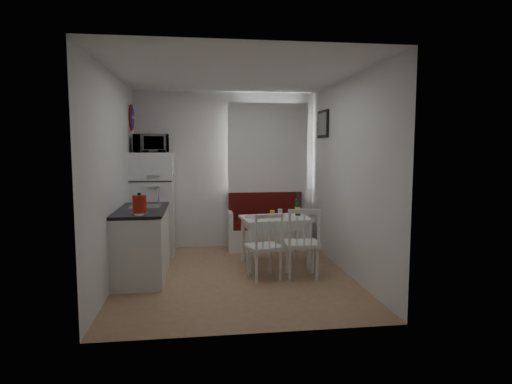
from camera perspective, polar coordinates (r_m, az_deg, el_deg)
The scene contains 22 objects.
floor at distance 5.73m, azimuth -2.76°, elevation -11.17°, with size 3.00×3.50×0.02m, color #A37456.
ceiling at distance 5.55m, azimuth -2.90°, elevation 15.41°, with size 3.00×3.50×0.02m, color white.
wall_back at distance 7.23m, azimuth -4.01°, elevation 2.88°, with size 3.00×0.02×2.60m, color white.
wall_front at distance 3.76m, azimuth -0.57°, elevation 0.01°, with size 3.00×0.02×2.60m, color white.
wall_left at distance 5.57m, azimuth -18.41°, elevation 1.66°, with size 0.02×3.50×2.60m, color white.
wall_right at distance 5.81m, azimuth 12.08°, elevation 2.00°, with size 0.02×3.50×2.60m, color white.
window at distance 7.27m, azimuth 1.53°, elevation 5.47°, with size 1.22×0.06×1.47m, color white.
curtain at distance 7.20m, azimuth 1.62°, elevation 5.87°, with size 1.35×0.02×1.50m, color white.
kitchen_counter at distance 5.79m, azimuth -14.91°, elevation -6.53°, with size 0.62×1.32×1.16m.
wall_sign at distance 6.99m, azimuth -16.17°, elevation 9.52°, with size 0.40×0.40×0.03m, color navy.
picture_frame at distance 6.85m, azimuth 8.88°, elevation 8.93°, with size 0.04×0.52×0.42m, color black.
bench at distance 7.19m, azimuth 1.42°, elevation -5.09°, with size 1.30×0.50×0.93m.
dining_table at distance 6.10m, azimuth 2.58°, elevation -4.10°, with size 1.00×0.75×0.70m.
chair_left at distance 5.44m, azimuth 1.20°, elevation -6.30°, with size 0.49×0.47×0.46m.
chair_right at distance 5.52m, azimuth 6.37°, elevation -5.78°, with size 0.47×0.45×0.49m.
fridge at distance 6.95m, azimuth -13.55°, elevation -1.50°, with size 0.64×0.64×1.61m, color white.
microwave at distance 6.84m, azimuth -13.78°, elevation 6.33°, with size 0.51×0.35×0.28m, color white.
kettle at distance 5.17m, azimuth -15.27°, elevation -1.60°, with size 0.19×0.19×0.26m, color #AE1D0D.
wine_bottle at distance 6.23m, azimuth 5.60°, elevation -1.62°, with size 0.08×0.08×0.33m, color #133D1A, non-canonical shape.
drinking_glass_orange at distance 6.02m, azimuth 2.20°, elevation -2.95°, with size 0.06×0.06×0.11m, color yellow.
drinking_glass_blue at distance 6.14m, azimuth 3.23°, elevation -2.77°, with size 0.06×0.06×0.11m, color #8CB8EE.
plate at distance 6.06m, azimuth -0.25°, elevation -3.31°, with size 0.26×0.26×0.02m, color white.
Camera 1 is at (-0.46, -5.46, 1.69)m, focal length 30.00 mm.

